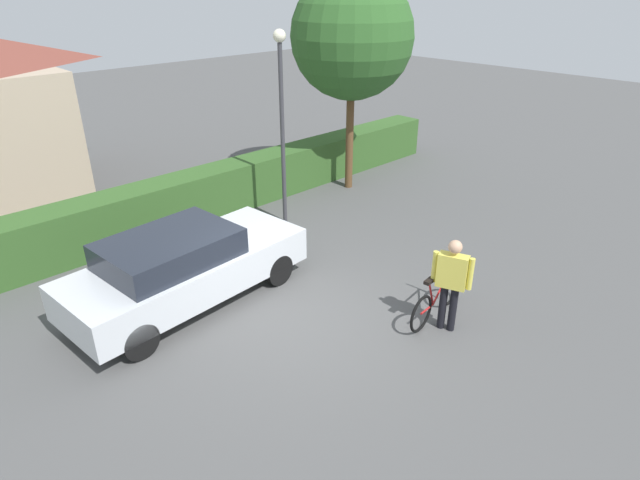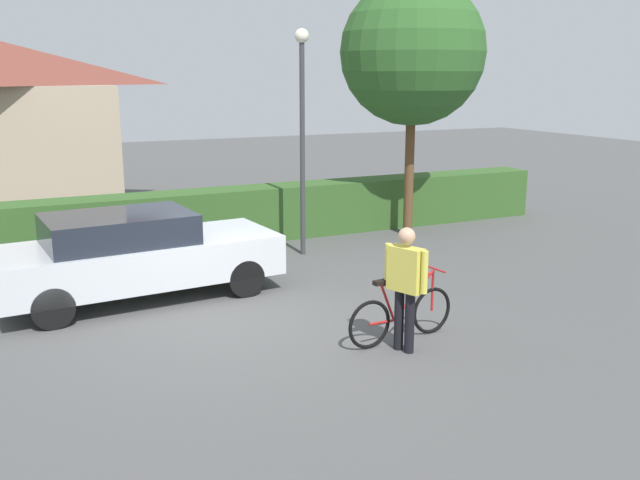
# 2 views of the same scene
# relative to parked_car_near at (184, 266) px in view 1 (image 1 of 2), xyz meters

# --- Properties ---
(ground_plane) EXTENTS (60.00, 60.00, 0.00)m
(ground_plane) POSITION_rel_parked_car_near_xyz_m (1.04, -1.85, -0.76)
(ground_plane) COLOR #4E4E4E
(hedge_row) EXTENTS (19.23, 0.90, 1.18)m
(hedge_row) POSITION_rel_parked_car_near_xyz_m (1.04, 3.20, -0.17)
(hedge_row) COLOR #325825
(hedge_row) RESTS_ON ground
(parked_car_near) EXTENTS (4.61, 2.10, 1.45)m
(parked_car_near) POSITION_rel_parked_car_near_xyz_m (0.00, 0.00, 0.00)
(parked_car_near) COLOR silver
(parked_car_near) RESTS_ON ground
(bicycle) EXTENTS (1.76, 0.50, 0.98)m
(bicycle) POSITION_rel_parked_car_near_xyz_m (2.94, -3.48, -0.38)
(bicycle) COLOR black
(bicycle) RESTS_ON ground
(person_rider) EXTENTS (0.36, 0.64, 1.69)m
(person_rider) POSITION_rel_parked_car_near_xyz_m (2.77, -3.80, 0.23)
(person_rider) COLOR black
(person_rider) RESTS_ON ground
(street_lamp) EXTENTS (0.28, 0.28, 4.48)m
(street_lamp) POSITION_rel_parked_car_near_xyz_m (3.67, 1.51, 2.11)
(street_lamp) COLOR #38383D
(street_lamp) RESTS_ON ground
(tree_kerbside) EXTENTS (3.19, 3.19, 5.69)m
(tree_kerbside) POSITION_rel_parked_car_near_xyz_m (6.60, 2.13, 3.32)
(tree_kerbside) COLOR brown
(tree_kerbside) RESTS_ON ground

